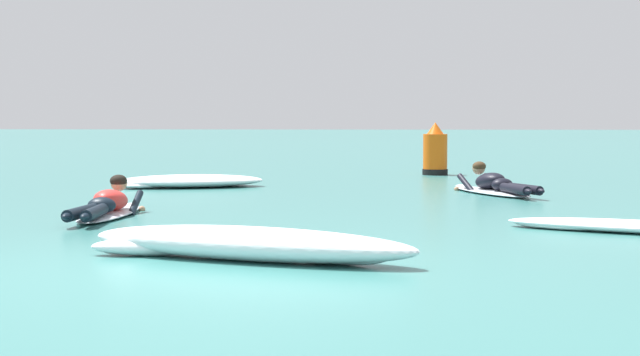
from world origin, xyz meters
TOP-DOWN VIEW (x-y plane):
  - ground_plane at (0.00, 10.00)m, footprint 120.00×120.00m
  - surfer_near at (-1.82, 4.20)m, footprint 0.54×2.73m
  - surfer_far at (3.31, 8.15)m, footprint 1.35×2.61m
  - whitewater_front at (0.37, 0.57)m, footprint 3.13×1.63m
  - whitewater_mid_left at (-1.73, 9.42)m, footprint 2.72×1.72m
  - whitewater_mid_right at (4.24, 2.89)m, footprint 2.79×1.69m
  - channel_marker_buoy at (2.66, 13.25)m, footprint 0.52×0.52m

SIDE VIEW (x-z plane):
  - ground_plane at x=0.00m, z-range 0.00..0.00m
  - whitewater_mid_right at x=4.24m, z-range 0.00..0.13m
  - whitewater_mid_left at x=-1.73m, z-range -0.01..0.21m
  - surfer_far at x=3.31m, z-range -0.14..0.40m
  - whitewater_front at x=0.37m, z-range -0.01..0.28m
  - surfer_near at x=-1.82m, z-range -0.13..0.41m
  - channel_marker_buoy at x=2.66m, z-range -0.11..0.97m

